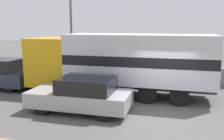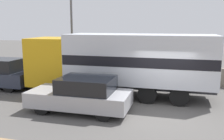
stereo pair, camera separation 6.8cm
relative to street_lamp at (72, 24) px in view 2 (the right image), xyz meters
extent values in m
plane|color=#514F4C|center=(6.10, -5.20, -3.63)|extent=(80.00, 80.00, 0.00)
cube|color=gray|center=(6.10, 0.67, -3.09)|extent=(60.00, 0.35, 1.09)
cylinder|color=#4C4C51|center=(0.00, 0.00, -0.66)|extent=(0.14, 0.14, 5.94)
cube|color=gold|center=(0.06, -2.61, -1.99)|extent=(2.23, 2.34, 2.51)
cube|color=black|center=(-1.04, -2.61, -1.49)|extent=(0.06, 1.99, 1.10)
cube|color=#2D2D33|center=(4.77, -2.61, -2.99)|extent=(7.20, 1.37, 0.25)
cube|color=silver|center=(4.77, -2.61, -1.68)|extent=(7.20, 2.50, 2.36)
cube|color=black|center=(4.77, -2.61, -1.71)|extent=(7.16, 2.52, 0.47)
cylinder|color=black|center=(0.06, -3.61, -3.20)|extent=(0.87, 0.28, 0.87)
cylinder|color=black|center=(0.06, -1.61, -3.20)|extent=(0.87, 0.28, 0.87)
cylinder|color=black|center=(6.75, -3.61, -3.20)|extent=(0.87, 0.28, 0.87)
cylinder|color=black|center=(6.75, -1.61, -3.20)|extent=(0.87, 0.28, 0.87)
cylinder|color=black|center=(5.31, -3.61, -3.20)|extent=(0.87, 0.28, 0.87)
cylinder|color=black|center=(5.31, -1.61, -3.20)|extent=(0.87, 0.28, 0.87)
cube|color=#9E9EA3|center=(2.71, -5.41, -3.08)|extent=(4.24, 1.87, 0.63)
cube|color=black|center=(3.05, -5.41, -2.46)|extent=(2.20, 1.72, 0.60)
cylinder|color=black|center=(1.39, -6.23, -3.31)|extent=(0.65, 0.20, 0.65)
cylinder|color=black|center=(1.39, -4.60, -3.31)|extent=(0.65, 0.20, 0.65)
cylinder|color=black|center=(4.02, -6.23, -3.31)|extent=(0.65, 0.20, 0.65)
cylinder|color=black|center=(4.02, -4.60, -3.31)|extent=(0.65, 0.20, 0.65)
cube|color=black|center=(-3.04, -2.96, -2.30)|extent=(2.17, 1.59, 0.72)
cylinder|color=black|center=(-2.08, -3.70, -3.31)|extent=(0.65, 0.20, 0.65)
cylinder|color=black|center=(-2.08, -2.21, -3.31)|extent=(0.65, 0.20, 0.65)
camera|label=1|loc=(6.61, -14.79, -0.02)|focal=40.00mm
camera|label=2|loc=(6.67, -14.77, -0.02)|focal=40.00mm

